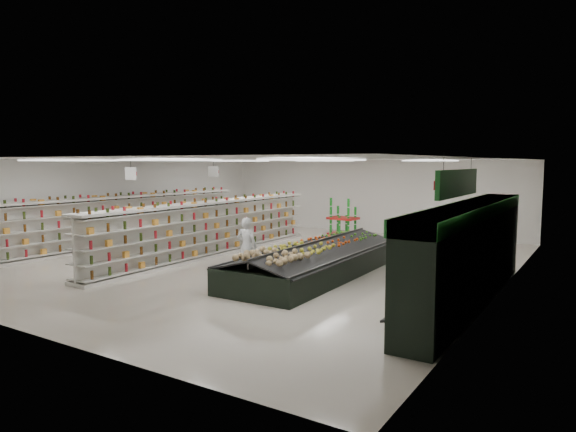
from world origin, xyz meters
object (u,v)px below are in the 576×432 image
Objects in this scene: shopper_background at (215,221)px; produce_island at (316,260)px; gondola_left at (126,222)px; gondola_center at (212,231)px; soda_endcap at (343,220)px; shopper_main at (247,247)px.

produce_island is at bearing -110.09° from shopper_background.
produce_island is 4.23× the size of shopper_background.
gondola_left is 3.40m from shopper_background.
produce_island is (8.57, -0.73, -0.42)m from gondola_left.
shopper_background is (-2.12, 2.66, -0.06)m from gondola_center.
gondola_left is at bearing -179.27° from gondola_center.
soda_endcap is (-2.58, 6.94, 0.28)m from produce_island.
soda_endcap is at bearing -91.37° from shopper_main.
gondola_center reaches higher than produce_island.
produce_island is 1.93m from shopper_main.
gondola_left reaches higher than shopper_main.
soda_endcap is at bearing 72.51° from gondola_center.
gondola_left is 1.03× the size of gondola_center.
gondola_center is 6.40m from soda_endcap.
produce_island is 4.38× the size of soda_endcap.
gondola_center reaches higher than shopper_background.
gondola_center reaches higher than soda_endcap.
shopper_background is (2.00, 2.75, -0.09)m from gondola_left.
shopper_background is at bearing -139.07° from soda_endcap.
gondola_left is 8.61m from produce_island.
shopper_main is at bearing -145.82° from produce_island.
gondola_left is 7.27× the size of soda_endcap.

